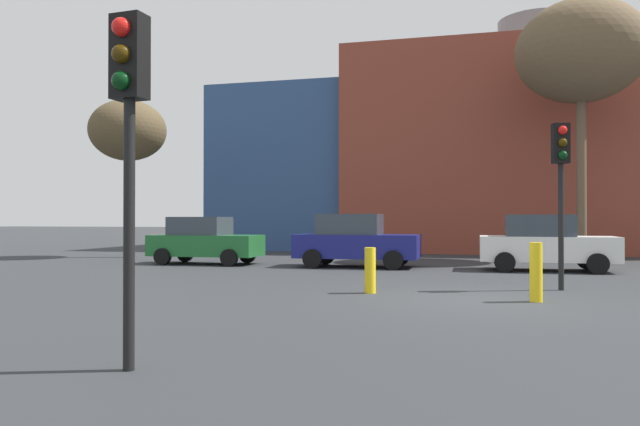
{
  "coord_description": "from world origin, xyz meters",
  "views": [
    {
      "loc": [
        0.02,
        -12.29,
        1.6
      ],
      "look_at": [
        -4.95,
        7.08,
        1.8
      ],
      "focal_mm": 33.84,
      "sensor_mm": 36.0,
      "label": 1
    }
  ],
  "objects": [
    {
      "name": "ground_plane",
      "position": [
        0.0,
        0.0,
        0.0
      ],
      "size": [
        200.0,
        200.0,
        0.0
      ],
      "primitive_type": "plane",
      "color": "#2D3033"
    },
    {
      "name": "building_backdrop",
      "position": [
        3.23,
        20.9,
        4.78
      ],
      "size": [
        33.38,
        10.6,
        11.97
      ],
      "color": "brown",
      "rests_on": "ground_plane"
    },
    {
      "name": "parked_car_0",
      "position": [
        -9.31,
        7.48,
        0.83
      ],
      "size": [
        3.87,
        1.9,
        1.68
      ],
      "color": "#1E662D",
      "rests_on": "ground_plane"
    },
    {
      "name": "parked_car_1",
      "position": [
        -3.83,
        7.48,
        0.88
      ],
      "size": [
        4.08,
        2.0,
        1.77
      ],
      "color": "navy",
      "rests_on": "ground_plane"
    },
    {
      "name": "parked_car_2",
      "position": [
        2.13,
        7.48,
        0.86
      ],
      "size": [
        4.01,
        1.97,
        1.74
      ],
      "color": "white",
      "rests_on": "ground_plane"
    },
    {
      "name": "traffic_light_near_left",
      "position": [
        -3.53,
        -6.64,
        2.77
      ],
      "size": [
        0.38,
        0.37,
        3.77
      ],
      "rotation": [
        0.0,
        0.0,
        -1.66
      ],
      "color": "black",
      "rests_on": "ground_plane"
    },
    {
      "name": "traffic_light_island",
      "position": [
        1.91,
        2.16,
        2.77
      ],
      "size": [
        0.4,
        0.39,
        3.76
      ],
      "rotation": [
        0.0,
        0.0,
        -1.38
      ],
      "color": "black",
      "rests_on": "ground_plane"
    },
    {
      "name": "bare_tree_0",
      "position": [
        -14.07,
        10.13,
        5.27
      ],
      "size": [
        3.19,
        3.19,
        6.6
      ],
      "color": "brown",
      "rests_on": "ground_plane"
    },
    {
      "name": "bare_tree_1",
      "position": [
        3.96,
        12.32,
        7.95
      ],
      "size": [
        4.85,
        4.85,
        9.93
      ],
      "color": "brown",
      "rests_on": "ground_plane"
    },
    {
      "name": "bollard_yellow_0",
      "position": [
        -2.17,
        0.59,
        0.49
      ],
      "size": [
        0.24,
        0.24,
        0.98
      ],
      "primitive_type": "cylinder",
      "color": "yellow",
      "rests_on": "ground_plane"
    },
    {
      "name": "bollard_yellow_1",
      "position": [
        1.17,
        0.03,
        0.57
      ],
      "size": [
        0.24,
        0.24,
        1.15
      ],
      "primitive_type": "cylinder",
      "color": "yellow",
      "rests_on": "ground_plane"
    }
  ]
}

